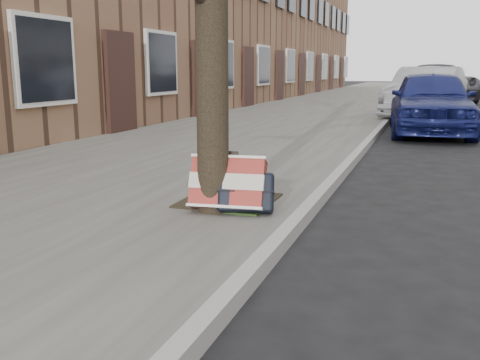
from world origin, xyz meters
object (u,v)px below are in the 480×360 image
(suitcase_red, at_px, (228,184))
(car_near_front, at_px, (431,102))
(car_near_mid, at_px, (427,93))
(suitcase_navy, at_px, (246,192))

(suitcase_red, xyz_separation_m, car_near_front, (1.64, 7.85, 0.32))
(car_near_front, distance_m, car_near_mid, 3.59)
(suitcase_navy, distance_m, car_near_front, 8.00)
(suitcase_red, relative_size, car_near_mid, 0.15)
(car_near_mid, bearing_deg, suitcase_red, -87.23)
(suitcase_red, distance_m, suitcase_navy, 0.18)
(suitcase_red, height_order, suitcase_navy, suitcase_red)
(suitcase_navy, xyz_separation_m, car_near_mid, (1.34, 11.44, 0.40))
(suitcase_navy, bearing_deg, car_near_mid, 68.55)
(suitcase_red, distance_m, car_near_front, 8.02)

